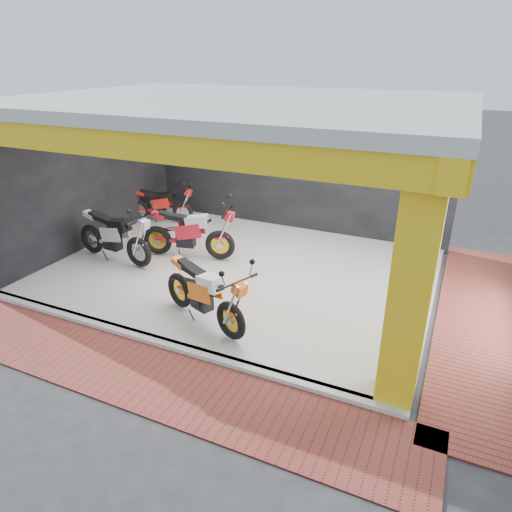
# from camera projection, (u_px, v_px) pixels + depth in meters

# --- Properties ---
(ground) EXTENTS (80.00, 80.00, 0.00)m
(ground) POSITION_uv_depth(u_px,v_px,m) (194.00, 316.00, 8.45)
(ground) COLOR #2D2D30
(ground) RESTS_ON ground
(showroom_floor) EXTENTS (8.00, 6.00, 0.10)m
(showroom_floor) POSITION_uv_depth(u_px,v_px,m) (241.00, 271.00, 10.10)
(showroom_floor) COLOR white
(showroom_floor) RESTS_ON ground
(showroom_ceiling) EXTENTS (8.40, 6.40, 0.20)m
(showroom_ceiling) POSITION_uv_depth(u_px,v_px,m) (239.00, 103.00, 8.66)
(showroom_ceiling) COLOR beige
(showroom_ceiling) RESTS_ON corner_column
(back_wall) EXTENTS (8.20, 0.20, 3.50)m
(back_wall) POSITION_uv_depth(u_px,v_px,m) (293.00, 166.00, 11.98)
(back_wall) COLOR black
(back_wall) RESTS_ON ground
(left_wall) EXTENTS (0.20, 6.20, 3.50)m
(left_wall) POSITION_uv_depth(u_px,v_px,m) (88.00, 176.00, 10.97)
(left_wall) COLOR black
(left_wall) RESTS_ON ground
(corner_column) EXTENTS (0.50, 0.50, 3.50)m
(corner_column) POSITION_uv_depth(u_px,v_px,m) (411.00, 290.00, 5.69)
(corner_column) COLOR yellow
(corner_column) RESTS_ON ground
(header_beam_front) EXTENTS (8.40, 0.30, 0.40)m
(header_beam_front) POSITION_uv_depth(u_px,v_px,m) (142.00, 145.00, 6.29)
(header_beam_front) COLOR yellow
(header_beam_front) RESTS_ON corner_column
(header_beam_right) EXTENTS (0.30, 6.40, 0.40)m
(header_beam_right) POSITION_uv_depth(u_px,v_px,m) (464.00, 133.00, 7.26)
(header_beam_right) COLOR yellow
(header_beam_right) RESTS_ON corner_column
(floor_kerb) EXTENTS (8.00, 0.20, 0.10)m
(floor_kerb) POSITION_uv_depth(u_px,v_px,m) (161.00, 343.00, 7.59)
(floor_kerb) COLOR white
(floor_kerb) RESTS_ON ground
(paver_front) EXTENTS (9.00, 1.40, 0.03)m
(paver_front) POSITION_uv_depth(u_px,v_px,m) (131.00, 371.00, 6.95)
(paver_front) COLOR maroon
(paver_front) RESTS_ON ground
(paver_right) EXTENTS (1.40, 7.00, 0.03)m
(paver_right) POSITION_uv_depth(u_px,v_px,m) (478.00, 320.00, 8.28)
(paver_right) COLOR maroon
(paver_right) RESTS_ON ground
(moto_hero) EXTENTS (2.38, 1.59, 1.36)m
(moto_hero) POSITION_uv_depth(u_px,v_px,m) (230.00, 303.00, 7.32)
(moto_hero) COLOR #FF610A
(moto_hero) RESTS_ON showroom_floor
(moto_row_a) EXTENTS (2.47, 1.38, 1.42)m
(moto_row_a) POSITION_uv_depth(u_px,v_px,m) (220.00, 231.00, 10.23)
(moto_row_a) COLOR #B31323
(moto_row_a) RESTS_ON showroom_floor
(moto_row_b) EXTENTS (2.40, 1.11, 1.41)m
(moto_row_b) POSITION_uv_depth(u_px,v_px,m) (137.00, 238.00, 9.86)
(moto_row_b) COLOR #AAADB2
(moto_row_b) RESTS_ON showroom_floor
(moto_row_d) EXTENTS (2.07, 1.22, 1.19)m
(moto_row_d) POSITION_uv_depth(u_px,v_px,m) (182.00, 203.00, 12.56)
(moto_row_d) COLOR red
(moto_row_d) RESTS_ON showroom_floor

